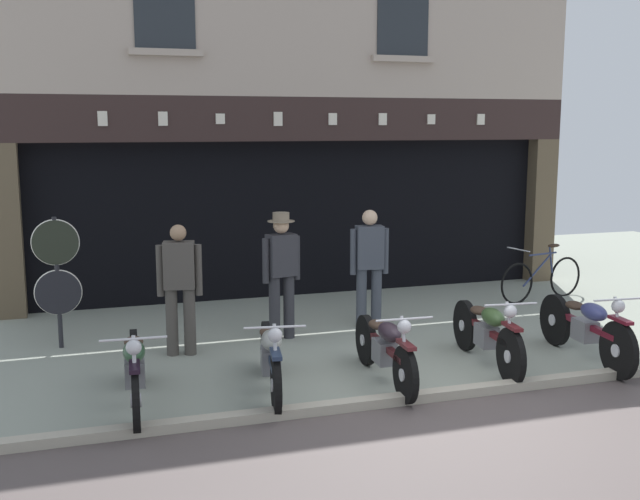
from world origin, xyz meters
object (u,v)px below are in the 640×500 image
object	(u,v)px
motorcycle_center_left	(271,356)
salesman_left	(180,284)
motorcycle_left	(135,367)
leaning_bicycle	(542,278)
motorcycle_right	(586,327)
advert_board_far	(451,194)
advert_board_near	(385,198)
shopkeeper_center	(281,269)
salesman_right	(369,262)
motorcycle_center	(385,347)
tyre_sign_pole	(57,269)
motorcycle_center_right	(487,332)

from	to	relation	value
motorcycle_center_left	salesman_left	xyz separation A→B (m)	(-0.74, 1.67, 0.50)
motorcycle_left	leaning_bicycle	xyz separation A→B (m)	(6.77, 2.91, -0.05)
motorcycle_right	advert_board_far	bearing A→B (deg)	-91.60
salesman_left	advert_board_near	size ratio (longest dim) A/B	1.64
shopkeeper_center	salesman_right	world-z (taller)	shopkeeper_center
motorcycle_center	tyre_sign_pole	bearing A→B (deg)	-32.76
motorcycle_center	leaning_bicycle	distance (m)	5.05
motorcycle_center_right	leaning_bicycle	xyz separation A→B (m)	(2.66, 2.84, -0.06)
shopkeeper_center	advert_board_near	bearing A→B (deg)	-148.58
salesman_left	shopkeeper_center	bearing A→B (deg)	-156.23
motorcycle_center_right	advert_board_far	bearing A→B (deg)	-105.30
salesman_right	tyre_sign_pole	distance (m)	4.21
advert_board_near	motorcycle_center_right	bearing A→B (deg)	-96.78
motorcycle_right	advert_board_far	xyz separation A→B (m)	(0.56, 4.68, 1.20)
tyre_sign_pole	advert_board_near	xyz separation A→B (m)	(5.41, 2.14, 0.56)
motorcycle_right	motorcycle_left	bearing A→B (deg)	3.97
motorcycle_left	advert_board_near	xyz separation A→B (m)	(4.64, 4.56, 1.18)
motorcycle_center_left	motorcycle_right	xyz separation A→B (m)	(3.93, -0.09, 0.02)
salesman_left	advert_board_far	xyz separation A→B (m)	(5.23, 2.91, 0.72)
motorcycle_center_left	tyre_sign_pole	xyz separation A→B (m)	(-2.19, 2.45, 0.62)
advert_board_near	leaning_bicycle	size ratio (longest dim) A/B	0.58
salesman_left	leaning_bicycle	size ratio (longest dim) A/B	0.94
motorcycle_center	motorcycle_right	distance (m)	2.63
motorcycle_left	salesman_right	world-z (taller)	salesman_right
motorcycle_center_left	motorcycle_right	distance (m)	3.93
salesman_right	leaning_bicycle	xyz separation A→B (m)	(3.34, 0.70, -0.57)
motorcycle_center_left	motorcycle_right	size ratio (longest dim) A/B	0.92
motorcycle_right	motorcycle_center_right	bearing A→B (deg)	-3.20
salesman_left	tyre_sign_pole	world-z (taller)	tyre_sign_pole
leaning_bicycle	salesman_right	bearing A→B (deg)	89.92
motorcycle_right	shopkeeper_center	bearing A→B (deg)	-26.99
shopkeeper_center	advert_board_near	size ratio (longest dim) A/B	1.71
motorcycle_center_right	advert_board_far	distance (m)	4.99
motorcycle_center_left	tyre_sign_pole	world-z (taller)	tyre_sign_pole
advert_board_near	tyre_sign_pole	bearing A→B (deg)	-158.42
shopkeeper_center	tyre_sign_pole	bearing A→B (deg)	-23.51
motorcycle_center_left	advert_board_near	xyz separation A→B (m)	(3.21, 4.59, 1.18)
motorcycle_center_left	motorcycle_right	world-z (taller)	motorcycle_right
motorcycle_center_right	salesman_right	bearing A→B (deg)	-65.92
motorcycle_center_left	salesman_left	world-z (taller)	salesman_left
motorcycle_center_left	motorcycle_center_right	xyz separation A→B (m)	(2.68, 0.09, 0.01)
shopkeeper_center	advert_board_near	xyz separation A→B (m)	(2.57, 2.61, 0.63)
motorcycle_center_left	salesman_right	distance (m)	3.05
motorcycle_center	shopkeeper_center	world-z (taller)	shopkeeper_center
tyre_sign_pole	leaning_bicycle	world-z (taller)	tyre_sign_pole
motorcycle_right	salesman_right	bearing A→B (deg)	-45.25
motorcycle_right	advert_board_near	world-z (taller)	advert_board_near
salesman_right	leaning_bicycle	size ratio (longest dim) A/B	0.96
motorcycle_right	shopkeeper_center	world-z (taller)	shopkeeper_center
motorcycle_left	advert_board_far	xyz separation A→B (m)	(5.91, 4.56, 1.22)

